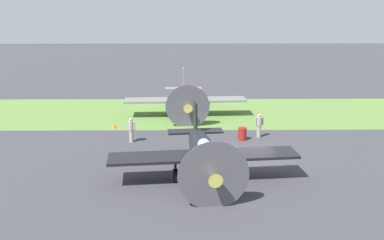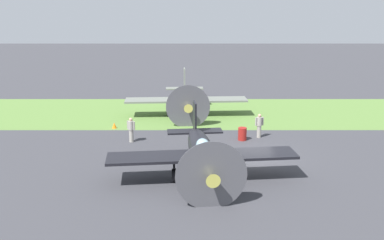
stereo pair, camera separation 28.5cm
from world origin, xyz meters
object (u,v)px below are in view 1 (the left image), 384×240
(runway_marker_cone, at_px, (114,126))
(ground_crew_mechanic, at_px, (259,125))
(fuel_drum, at_px, (242,134))
(airplane_wingman, at_px, (185,97))
(ground_crew_chief, at_px, (131,129))
(airplane_lead, at_px, (203,151))

(runway_marker_cone, bearing_deg, ground_crew_mechanic, 167.63)
(ground_crew_mechanic, bearing_deg, fuel_drum, 11.88)
(airplane_wingman, distance_m, ground_crew_chief, 8.36)
(airplane_wingman, relative_size, runway_marker_cone, 23.60)
(airplane_wingman, distance_m, fuel_drum, 8.22)
(airplane_wingman, relative_size, ground_crew_mechanic, 6.00)
(ground_crew_mechanic, distance_m, fuel_drum, 1.49)
(airplane_lead, relative_size, runway_marker_cone, 23.46)
(fuel_drum, bearing_deg, airplane_wingman, -60.27)
(airplane_lead, bearing_deg, airplane_wingman, -91.73)
(airplane_wingman, bearing_deg, airplane_lead, 91.08)
(ground_crew_chief, distance_m, fuel_drum, 7.76)
(ground_crew_mechanic, relative_size, runway_marker_cone, 3.93)
(fuel_drum, relative_size, runway_marker_cone, 2.05)
(airplane_wingman, xyz_separation_m, runway_marker_cone, (5.48, 4.08, -1.33))
(ground_crew_mechanic, height_order, fuel_drum, ground_crew_mechanic)
(runway_marker_cone, bearing_deg, ground_crew_chief, 117.74)
(runway_marker_cone, bearing_deg, airplane_wingman, -143.36)
(fuel_drum, height_order, runway_marker_cone, fuel_drum)
(airplane_wingman, height_order, fuel_drum, airplane_wingman)
(ground_crew_mechanic, height_order, runway_marker_cone, ground_crew_mechanic)
(ground_crew_chief, height_order, ground_crew_mechanic, same)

